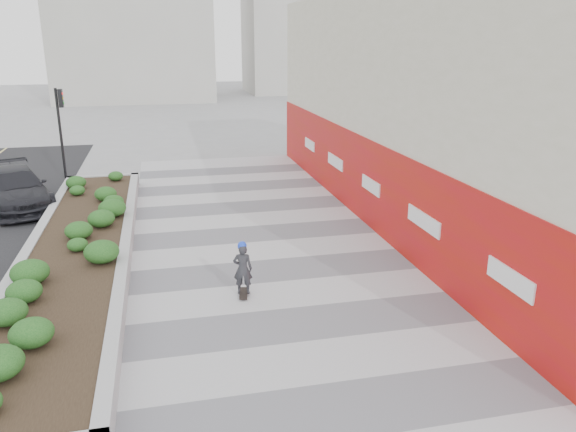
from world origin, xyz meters
name	(u,v)px	position (x,y,z in m)	size (l,w,h in m)	color
ground	(326,366)	(0.00, 0.00, 0.00)	(160.00, 160.00, 0.00)	gray
walkway	(292,301)	(0.00, 3.00, 0.01)	(8.00, 36.00, 0.01)	#A8A8AD
building	(445,106)	(6.98, 8.98, 3.98)	(6.04, 24.08, 8.00)	beige
planter	(78,247)	(-5.50, 7.00, 0.42)	(3.00, 18.00, 0.90)	#9E9EA0
traffic_signal_near	(61,121)	(-7.23, 17.50, 2.76)	(0.33, 0.28, 4.20)	black
distant_bldg_north_l	(130,2)	(-5.00, 55.00, 10.00)	(16.00, 12.00, 20.00)	#ADAAA3
manhole_cover	(311,299)	(0.50, 3.00, 0.00)	(0.44, 0.44, 0.01)	#595654
skateboarder	(243,269)	(-1.13, 3.56, 0.75)	(0.54, 0.74, 1.47)	beige
car_dark	(15,189)	(-8.50, 13.31, 0.76)	(2.12, 5.22, 1.52)	black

